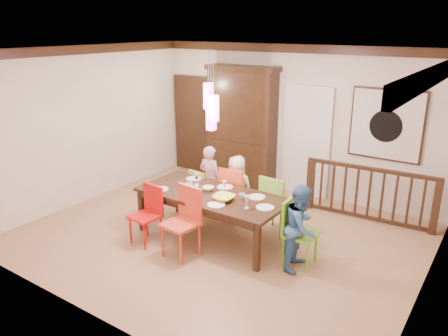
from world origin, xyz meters
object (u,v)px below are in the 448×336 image
Objects in this scene: chair_far_left at (204,188)px; person_end_right at (301,227)px; china_hutch at (242,127)px; person_far_left at (210,179)px; chair_end_right at (301,229)px; dining_table at (212,198)px; balustrade at (369,193)px; person_far_mid at (237,188)px.

chair_far_left is 0.69× the size of person_end_right.
chair_far_left is at bearing -80.37° from china_hutch.
chair_far_left is 0.34× the size of china_hutch.
chair_far_left is 0.19m from person_far_left.
person_far_left is (-2.12, 0.77, 0.07)m from chair_end_right.
chair_far_left is 0.68× the size of person_far_left.
person_end_right reaches higher than chair_end_right.
person_end_right is (0.03, -0.07, 0.06)m from chair_end_right.
dining_table is 2.76m from balustrade.
chair_end_right is 3.48m from china_hutch.
person_far_left is 0.57m from person_far_mid.
dining_table is 1.92× the size of person_far_left.
chair_far_left is (-0.67, 0.68, -0.20)m from dining_table.
china_hutch is (-2.46, 2.37, 0.69)m from chair_end_right.
dining_table is at bearing -135.46° from balustrade.
chair_end_right is at bearing 171.46° from chair_far_left.
china_hutch is (-0.29, 1.72, 0.76)m from chair_far_left.
chair_far_left is 2.32m from person_end_right.
balustrade is 1.94× the size of person_far_mid.
china_hutch is 1.74m from person_far_left.
person_end_right is (2.49, -2.43, -0.63)m from china_hutch.
chair_end_right is at bearing 2.05° from dining_table.
person_far_mid is (-1.56, 0.77, 0.03)m from chair_end_right.
chair_far_left is 1.90m from china_hutch.
chair_far_left is at bearing 67.51° from person_end_right.
chair_far_left is 0.63m from person_far_mid.
balustrade reaches higher than dining_table.
chair_far_left is 2.87m from balustrade.
dining_table is at bearing 142.68° from chair_far_left.
dining_table is at bearing 129.16° from person_far_left.
chair_far_left is 2.27m from chair_end_right.
dining_table is 0.81m from person_far_mid.
balustrade is (2.81, -0.35, -0.74)m from china_hutch.
china_hutch reaches higher than person_far_left.
chair_end_right is at bearing 19.43° from person_end_right.
balustrade is (0.34, 2.02, -0.05)m from chair_end_right.
person_far_mid is at bearing 57.71° from person_end_right.
person_end_right is (2.15, -0.84, -0.01)m from person_far_left.
chair_end_right reaches higher than chair_far_left.
balustrade is (1.85, 2.05, -0.18)m from dining_table.
chair_end_right reaches higher than dining_table.
person_end_right is (-0.31, -2.09, 0.11)m from balustrade.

